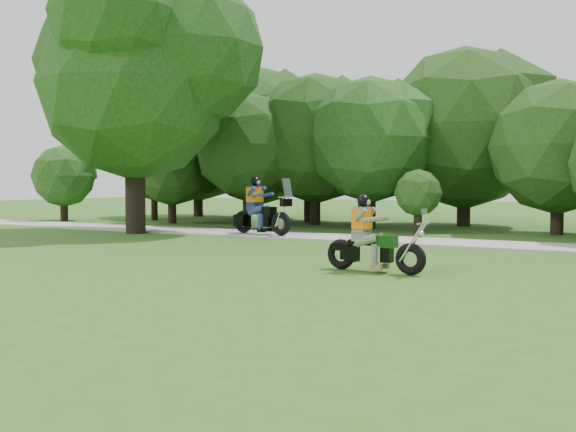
% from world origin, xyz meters
% --- Properties ---
extents(ground, '(100.00, 100.00, 0.00)m').
position_xyz_m(ground, '(0.00, 0.00, 0.00)').
color(ground, '#2E601B').
rests_on(ground, ground).
extents(walkway, '(60.00, 2.20, 0.06)m').
position_xyz_m(walkway, '(0.00, 8.00, 0.03)').
color(walkway, '#9A9A95').
rests_on(walkway, ground).
extents(tree_line, '(40.35, 11.33, 7.31)m').
position_xyz_m(tree_line, '(0.19, 14.55, 3.55)').
color(tree_line, black).
rests_on(tree_line, ground).
extents(big_tree_west, '(8.64, 6.56, 9.96)m').
position_xyz_m(big_tree_west, '(-10.54, 6.85, 5.76)').
color(big_tree_west, black).
rests_on(big_tree_west, ground).
extents(chopper_motorcycle, '(2.12, 0.62, 1.52)m').
position_xyz_m(chopper_motorcycle, '(0.10, 1.50, 0.56)').
color(chopper_motorcycle, black).
rests_on(chopper_motorcycle, ground).
extents(touring_motorcycle, '(2.45, 1.09, 1.88)m').
position_xyz_m(touring_motorcycle, '(-6.26, 7.66, 0.74)').
color(touring_motorcycle, black).
rests_on(touring_motorcycle, walkway).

